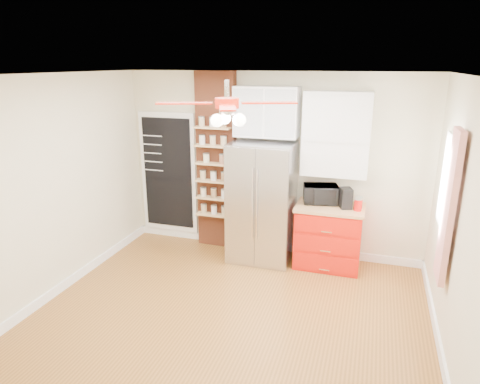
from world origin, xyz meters
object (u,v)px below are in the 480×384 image
(red_cabinet, at_px, (328,236))
(canister_left, at_px, (358,205))
(ceiling_fan, at_px, (227,104))
(coffee_maker, at_px, (346,198))
(fridge, at_px, (262,202))
(toaster_oven, at_px, (320,194))
(pantry_jar_oats, at_px, (206,158))

(red_cabinet, bearing_deg, canister_left, -11.18)
(red_cabinet, height_order, ceiling_fan, ceiling_fan)
(red_cabinet, relative_size, coffee_maker, 3.37)
(fridge, distance_m, red_cabinet, 1.06)
(canister_left, bearing_deg, toaster_oven, 161.38)
(fridge, height_order, ceiling_fan, ceiling_fan)
(toaster_oven, distance_m, pantry_jar_oats, 1.77)
(ceiling_fan, relative_size, toaster_oven, 2.98)
(pantry_jar_oats, bearing_deg, coffee_maker, -2.76)
(ceiling_fan, distance_m, canister_left, 2.52)
(red_cabinet, height_order, toaster_oven, toaster_oven)
(fridge, distance_m, toaster_oven, 0.84)
(ceiling_fan, height_order, coffee_maker, ceiling_fan)
(toaster_oven, xyz_separation_m, pantry_jar_oats, (-1.72, -0.01, 0.41))
(red_cabinet, height_order, canister_left, canister_left)
(ceiling_fan, xyz_separation_m, canister_left, (1.29, 1.61, -1.45))
(coffee_maker, bearing_deg, ceiling_fan, -143.68)
(canister_left, relative_size, pantry_jar_oats, 1.24)
(toaster_oven, xyz_separation_m, canister_left, (0.53, -0.18, -0.05))
(pantry_jar_oats, bearing_deg, canister_left, -4.22)
(toaster_oven, height_order, pantry_jar_oats, pantry_jar_oats)
(fridge, xyz_separation_m, ceiling_fan, (0.05, -1.63, 1.55))
(red_cabinet, distance_m, canister_left, 0.65)
(red_cabinet, distance_m, pantry_jar_oats, 2.12)
(coffee_maker, distance_m, pantry_jar_oats, 2.12)
(coffee_maker, bearing_deg, toaster_oven, 142.77)
(red_cabinet, xyz_separation_m, pantry_jar_oats, (-1.88, 0.09, 0.98))
(ceiling_fan, xyz_separation_m, coffee_maker, (1.12, 1.67, -1.38))
(red_cabinet, distance_m, coffee_maker, 0.62)
(ceiling_fan, bearing_deg, fridge, 91.76)
(red_cabinet, height_order, pantry_jar_oats, pantry_jar_oats)
(red_cabinet, bearing_deg, toaster_oven, 146.27)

